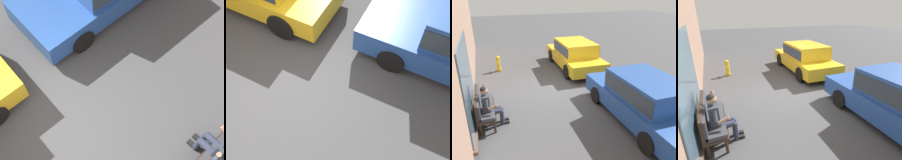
# 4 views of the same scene
# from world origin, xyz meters

# --- Properties ---
(ground_plane) EXTENTS (60.00, 60.00, 0.00)m
(ground_plane) POSITION_xyz_m (0.00, 0.00, 0.00)
(ground_plane) COLOR #424244
(person_on_phone) EXTENTS (0.73, 0.74, 1.32)m
(person_on_phone) POSITION_xyz_m (-1.88, 2.68, 0.69)
(person_on_phone) COLOR #2D3347
(person_on_phone) RESTS_ON ground_plane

